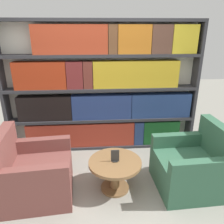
% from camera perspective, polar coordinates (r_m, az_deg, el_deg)
% --- Properties ---
extents(ground_plane, '(14.00, 14.00, 0.00)m').
position_cam_1_polar(ground_plane, '(2.98, -1.31, -22.90)').
color(ground_plane, gray).
extents(bookshelf, '(3.30, 0.30, 2.22)m').
position_cam_1_polar(bookshelf, '(3.78, -2.11, 5.81)').
color(bookshelf, silver).
rests_on(bookshelf, ground_plane).
extents(armchair_left, '(0.93, 0.89, 0.91)m').
position_cam_1_polar(armchair_left, '(3.09, -19.68, -15.09)').
color(armchair_left, brown).
rests_on(armchair_left, ground_plane).
extents(armchair_right, '(0.89, 0.85, 0.91)m').
position_cam_1_polar(armchair_right, '(3.24, 20.17, -13.30)').
color(armchair_right, '#336047').
rests_on(armchair_right, ground_plane).
extents(coffee_table, '(0.70, 0.70, 0.44)m').
position_cam_1_polar(coffee_table, '(3.01, 0.78, -14.71)').
color(coffee_table, brown).
rests_on(coffee_table, ground_plane).
extents(table_sign, '(0.11, 0.06, 0.17)m').
position_cam_1_polar(table_sign, '(2.90, 0.80, -11.55)').
color(table_sign, black).
rests_on(table_sign, coffee_table).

